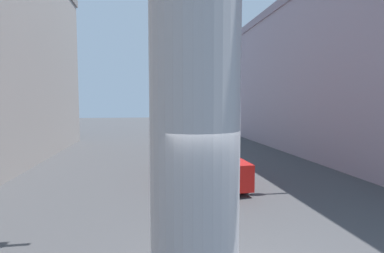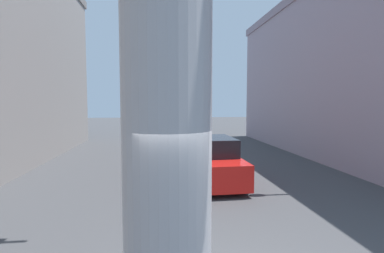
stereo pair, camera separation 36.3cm
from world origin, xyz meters
TOP-DOWN VIEW (x-y plane):
  - ground_plane at (0.00, 10.00)m, footprint 88.47×88.47m
  - building_right at (10.12, 11.24)m, footprint 7.82×19.41m
  - car_lead at (0.64, 7.01)m, footprint 2.18×4.90m
  - palm_tree_far_right at (7.55, 19.23)m, footprint 2.88×2.91m

SIDE VIEW (x-z plane):
  - ground_plane at x=0.00m, z-range 0.00..0.00m
  - car_lead at x=0.64m, z-range -0.08..1.48m
  - building_right at x=10.12m, z-range 0.01..8.71m
  - palm_tree_far_right at x=7.55m, z-range 1.05..8.41m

